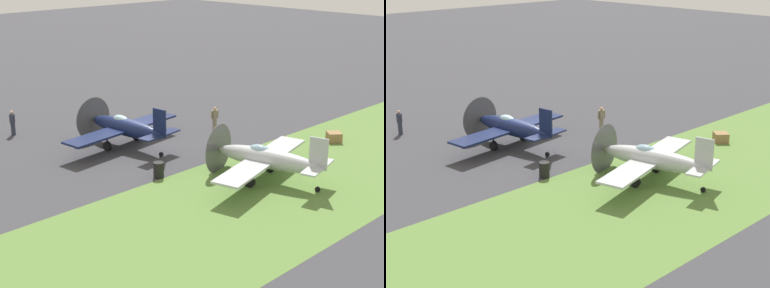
% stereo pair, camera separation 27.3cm
% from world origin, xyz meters
% --- Properties ---
extents(ground_plane, '(160.00, 160.00, 0.00)m').
position_xyz_m(ground_plane, '(0.00, 0.00, 0.00)').
color(ground_plane, '#38383D').
extents(grass_verge, '(120.00, 11.00, 0.01)m').
position_xyz_m(grass_verge, '(0.00, -11.17, 0.00)').
color(grass_verge, '#567A38').
rests_on(grass_verge, ground).
extents(airplane_lead, '(8.97, 7.12, 3.18)m').
position_xyz_m(airplane_lead, '(-1.03, 0.19, 1.33)').
color(airplane_lead, '#141E47').
rests_on(airplane_lead, ground).
extents(airplane_wingman, '(8.87, 7.11, 3.15)m').
position_xyz_m(airplane_wingman, '(0.94, -9.86, 1.32)').
color(airplane_wingman, '#B2B7BC').
rests_on(airplane_wingman, ground).
extents(ground_crew_chief, '(0.38, 0.59, 1.73)m').
position_xyz_m(ground_crew_chief, '(-5.05, 7.61, 0.91)').
color(ground_crew_chief, '#2D3342').
rests_on(ground_crew_chief, ground).
extents(ground_crew_mechanic, '(0.62, 0.38, 1.73)m').
position_xyz_m(ground_crew_mechanic, '(5.68, -1.39, 0.91)').
color(ground_crew_mechanic, '#847A5B').
rests_on(ground_crew_mechanic, ground).
extents(fuel_drum, '(0.60, 0.60, 0.90)m').
position_xyz_m(fuel_drum, '(-3.02, -5.37, 0.45)').
color(fuel_drum, black).
rests_on(fuel_drum, ground).
extents(supply_crate, '(1.27, 1.27, 0.64)m').
position_xyz_m(supply_crate, '(9.63, -8.66, 0.32)').
color(supply_crate, olive).
rests_on(supply_crate, ground).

